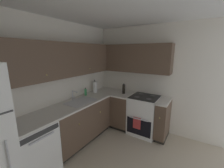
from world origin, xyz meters
TOP-DOWN VIEW (x-y plane):
  - wall_back at (0.00, 1.50)m, footprint 3.55×0.05m
  - wall_right at (1.75, 0.00)m, footprint 0.05×3.04m
  - dishwasher at (-0.61, 1.17)m, footprint 0.60×0.63m
  - lower_cabinets_back at (0.41, 1.17)m, footprint 1.43×0.62m
  - countertop_back at (0.41, 1.17)m, footprint 2.63×0.60m
  - lower_cabinets_right at (1.43, 0.33)m, footprint 0.62×1.29m
  - countertop_right at (1.42, 0.33)m, footprint 0.60×1.29m
  - oven_range at (1.44, 0.13)m, footprint 0.68×0.62m
  - upper_cabinets_back at (0.25, 1.31)m, footprint 2.31×0.34m
  - upper_cabinets_right at (1.56, 0.55)m, footprint 0.32×1.84m
  - sink at (0.44, 1.14)m, footprint 0.60×0.40m
  - faucet at (0.44, 1.35)m, footprint 0.07×0.16m
  - soap_bottle at (0.82, 1.35)m, footprint 0.06×0.06m
  - paper_towel_roll at (1.14, 1.33)m, footprint 0.11×0.11m
  - oil_bottle at (1.42, 0.66)m, footprint 0.07×0.07m

SIDE VIEW (x-z plane):
  - dishwasher at x=-0.61m, z-range 0.00..0.85m
  - lower_cabinets_back at x=0.41m, z-range 0.00..0.85m
  - lower_cabinets_right at x=1.43m, z-range 0.00..0.85m
  - oven_range at x=1.44m, z-range -0.07..0.97m
  - sink at x=0.44m, z-range 0.79..0.89m
  - countertop_back at x=0.41m, z-range 0.85..0.88m
  - countertop_right at x=1.42m, z-range 0.85..0.88m
  - soap_bottle at x=0.82m, z-range 0.87..1.05m
  - oil_bottle at x=1.42m, z-range 0.87..1.12m
  - faucet at x=0.44m, z-range 0.90..1.10m
  - paper_towel_roll at x=1.14m, z-range 0.85..1.19m
  - wall_back at x=0.00m, z-range 0.00..2.48m
  - wall_right at x=1.75m, z-range 0.00..2.48m
  - upper_cabinets_back at x=0.25m, z-range 1.42..2.06m
  - upper_cabinets_right at x=1.56m, z-range 1.42..2.06m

